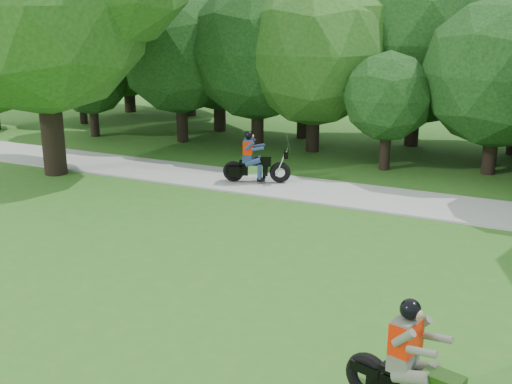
% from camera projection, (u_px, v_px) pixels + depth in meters
% --- Properties ---
extents(ground, '(100.00, 100.00, 0.00)m').
position_uv_depth(ground, '(303.00, 350.00, 9.88)').
color(ground, '#2C651D').
rests_on(ground, ground).
extents(walkway, '(60.00, 2.20, 0.06)m').
position_uv_depth(walkway, '(409.00, 203.00, 16.84)').
color(walkway, '#979792').
rests_on(walkway, ground).
extents(tree_line, '(39.56, 12.25, 7.75)m').
position_uv_depth(tree_line, '(493.00, 48.00, 20.98)').
color(tree_line, black).
rests_on(tree_line, ground).
extents(chopper_motorcycle, '(2.27, 1.01, 1.64)m').
position_uv_depth(chopper_motorcycle, '(417.00, 378.00, 8.09)').
color(chopper_motorcycle, black).
rests_on(chopper_motorcycle, ground).
extents(touring_motorcycle, '(1.91, 1.06, 1.51)m').
position_uv_depth(touring_motorcycle, '(252.00, 164.00, 18.44)').
color(touring_motorcycle, black).
rests_on(touring_motorcycle, walkway).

